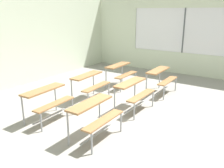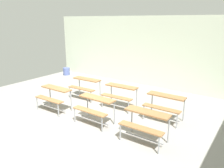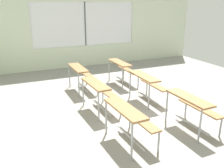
{
  "view_description": "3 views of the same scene",
  "coord_description": "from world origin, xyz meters",
  "px_view_note": "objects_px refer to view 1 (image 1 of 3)",
  "views": [
    {
      "loc": [
        -4.42,
        -2.48,
        2.45
      ],
      "look_at": [
        0.58,
        0.89,
        0.6
      ],
      "focal_mm": 38.48,
      "sensor_mm": 36.0,
      "label": 1
    },
    {
      "loc": [
        4.32,
        -4.12,
        2.85
      ],
      "look_at": [
        0.29,
        1.53,
        0.8
      ],
      "focal_mm": 35.22,
      "sensor_mm": 36.0,
      "label": 2
    },
    {
      "loc": [
        -4.54,
        3.53,
        2.53
      ],
      "look_at": [
        0.73,
        1.21,
        0.58
      ],
      "focal_mm": 38.98,
      "sensor_mm": 36.0,
      "label": 3
    }
  ],
  "objects_px": {
    "desk_bench_r0c1": "(134,89)",
    "desk_bench_r0c0": "(95,112)",
    "desk_bench_r1c1": "(90,81)",
    "desk_bench_r1c0": "(47,97)",
    "desk_bench_r0c2": "(161,76)",
    "desk_bench_r1c2": "(121,70)"
  },
  "relations": [
    {
      "from": "desk_bench_r0c1",
      "to": "desk_bench_r0c0",
      "type": "bearing_deg",
      "value": -177.82
    },
    {
      "from": "desk_bench_r0c2",
      "to": "desk_bench_r1c0",
      "type": "xyz_separation_m",
      "value": [
        -3.2,
        1.42,
        0.0
      ]
    },
    {
      "from": "desk_bench_r0c0",
      "to": "desk_bench_r0c2",
      "type": "xyz_separation_m",
      "value": [
        3.25,
        -0.01,
        0.0
      ]
    },
    {
      "from": "desk_bench_r0c1",
      "to": "desk_bench_r1c2",
      "type": "relative_size",
      "value": 1.0
    },
    {
      "from": "desk_bench_r0c0",
      "to": "desk_bench_r1c0",
      "type": "height_order",
      "value": "same"
    },
    {
      "from": "desk_bench_r1c0",
      "to": "desk_bench_r0c2",
      "type": "bearing_deg",
      "value": -26.44
    },
    {
      "from": "desk_bench_r1c0",
      "to": "desk_bench_r0c1",
      "type": "bearing_deg",
      "value": -42.93
    },
    {
      "from": "desk_bench_r1c1",
      "to": "desk_bench_r1c0",
      "type": "bearing_deg",
      "value": 177.38
    },
    {
      "from": "desk_bench_r0c2",
      "to": "desk_bench_r1c0",
      "type": "height_order",
      "value": "same"
    },
    {
      "from": "desk_bench_r0c1",
      "to": "desk_bench_r1c0",
      "type": "height_order",
      "value": "same"
    },
    {
      "from": "desk_bench_r0c1",
      "to": "desk_bench_r1c2",
      "type": "xyz_separation_m",
      "value": [
        1.51,
        1.33,
        0.0
      ]
    },
    {
      "from": "desk_bench_r0c2",
      "to": "desk_bench_r1c1",
      "type": "distance_m",
      "value": 2.18
    },
    {
      "from": "desk_bench_r0c2",
      "to": "desk_bench_r1c0",
      "type": "distance_m",
      "value": 3.5
    },
    {
      "from": "desk_bench_r1c0",
      "to": "desk_bench_r1c1",
      "type": "xyz_separation_m",
      "value": [
        1.54,
        -0.0,
        0.0
      ]
    },
    {
      "from": "desk_bench_r0c2",
      "to": "desk_bench_r1c1",
      "type": "xyz_separation_m",
      "value": [
        -1.66,
        1.42,
        0.0
      ]
    },
    {
      "from": "desk_bench_r1c0",
      "to": "desk_bench_r1c2",
      "type": "relative_size",
      "value": 1.02
    },
    {
      "from": "desk_bench_r1c1",
      "to": "desk_bench_r0c2",
      "type": "bearing_deg",
      "value": -42.97
    },
    {
      "from": "desk_bench_r0c0",
      "to": "desk_bench_r0c1",
      "type": "xyz_separation_m",
      "value": [
        1.65,
        0.04,
        0.0
      ]
    },
    {
      "from": "desk_bench_r1c0",
      "to": "desk_bench_r1c2",
      "type": "height_order",
      "value": "same"
    },
    {
      "from": "desk_bench_r0c0",
      "to": "desk_bench_r1c0",
      "type": "distance_m",
      "value": 1.41
    },
    {
      "from": "desk_bench_r1c0",
      "to": "desk_bench_r0c0",
      "type": "bearing_deg",
      "value": -94.64
    },
    {
      "from": "desk_bench_r0c2",
      "to": "desk_bench_r1c1",
      "type": "height_order",
      "value": "same"
    }
  ]
}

